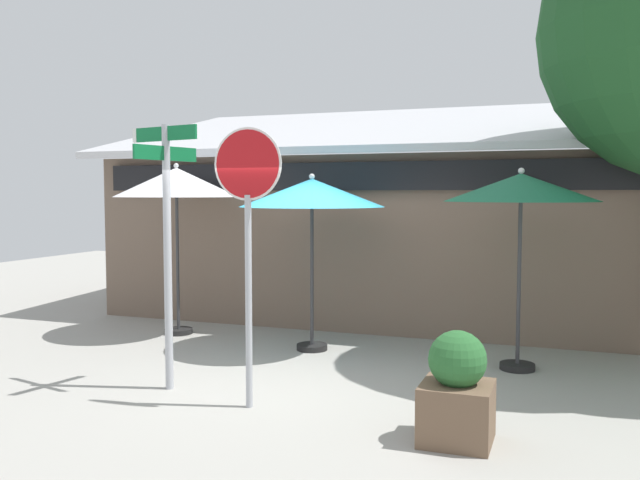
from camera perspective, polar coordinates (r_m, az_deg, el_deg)
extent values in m
cube|color=#9E9B93|center=(8.36, -2.46, -11.92)|extent=(28.00, 28.00, 0.10)
cube|color=#705B4C|center=(12.93, 5.25, 0.37)|extent=(9.19, 4.62, 2.85)
cube|color=silver|center=(12.82, 5.14, 9.49)|extent=(9.69, 5.22, 1.26)
cube|color=black|center=(10.65, 1.99, 5.40)|extent=(8.59, 0.16, 0.44)
cylinder|color=#A8AAB2|center=(7.83, -12.75, -1.52)|extent=(0.09, 0.09, 3.01)
cube|color=#116B38|center=(7.82, -12.91, 8.76)|extent=(0.91, 0.24, 0.16)
cube|color=#116B38|center=(7.80, -12.89, 7.15)|extent=(0.24, 0.91, 0.16)
cube|color=white|center=(8.18, -15.33, 8.51)|extent=(0.07, 0.05, 0.16)
cylinder|color=#A8AAB2|center=(7.06, -6.05, -5.24)|extent=(0.07, 0.07, 2.22)
cylinder|color=white|center=(6.98, -6.14, 6.40)|extent=(0.75, 0.03, 0.75)
cylinder|color=red|center=(6.98, -6.14, 6.40)|extent=(0.70, 0.04, 0.70)
cylinder|color=black|center=(11.08, -11.86, -7.55)|extent=(0.44, 0.44, 0.08)
cylinder|color=#333335|center=(10.91, -11.94, -2.02)|extent=(0.05, 0.05, 2.23)
cone|color=white|center=(10.86, -12.04, 4.79)|extent=(1.96, 1.96, 0.46)
sphere|color=silver|center=(10.86, -12.06, 6.16)|extent=(0.08, 0.08, 0.08)
cylinder|color=black|center=(9.76, -0.68, -9.03)|extent=(0.44, 0.44, 0.08)
cylinder|color=#333335|center=(9.59, -0.69, -3.15)|extent=(0.05, 0.05, 2.10)
cone|color=#2D99BC|center=(9.51, -0.69, 4.02)|extent=(2.06, 2.06, 0.40)
sphere|color=silver|center=(9.51, -0.69, 5.39)|extent=(0.08, 0.08, 0.08)
cylinder|color=black|center=(9.07, 16.33, -10.22)|extent=(0.44, 0.44, 0.08)
cylinder|color=#333335|center=(8.87, 16.46, -3.61)|extent=(0.05, 0.05, 2.19)
cone|color=#1E724C|center=(8.80, 16.62, 4.28)|extent=(1.92, 1.92, 0.35)
sphere|color=silver|center=(8.80, 16.65, 5.62)|extent=(0.08, 0.08, 0.08)
cube|color=brown|center=(6.38, 11.48, -14.12)|extent=(0.63, 0.63, 0.53)
sphere|color=#28602D|center=(6.25, 11.54, -9.87)|extent=(0.52, 0.52, 0.52)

